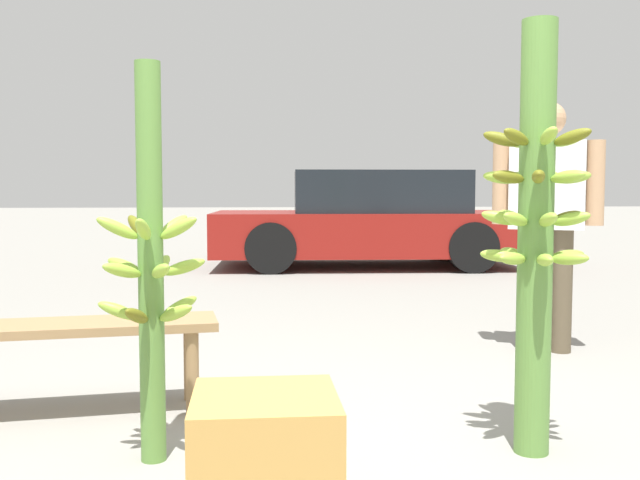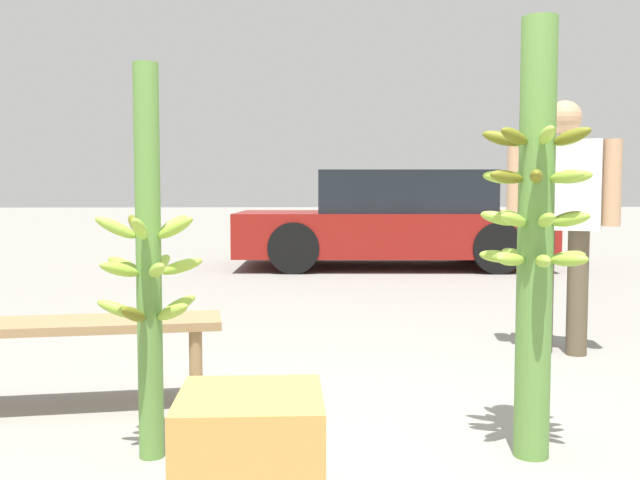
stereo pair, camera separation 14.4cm
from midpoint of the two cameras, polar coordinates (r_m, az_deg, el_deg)
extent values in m
cylinder|color=#5B8C3D|center=(2.73, -12.09, -1.85)|extent=(0.09, 0.09, 1.49)
ellipsoid|color=#93BC3D|center=(2.80, -10.32, 1.11)|extent=(0.14, 0.16, 0.11)
ellipsoid|color=#656718|center=(2.83, -13.03, 1.10)|extent=(0.13, 0.16, 0.11)
ellipsoid|color=#93BC3D|center=(2.72, -14.57, 0.95)|extent=(0.17, 0.08, 0.11)
ellipsoid|color=#93BC3D|center=(2.61, -12.72, 0.86)|extent=(0.06, 0.17, 0.11)
ellipsoid|color=#93BC3D|center=(2.66, -9.99, 0.96)|extent=(0.17, 0.10, 0.11)
ellipsoid|color=#93BC3D|center=(2.62, -11.40, -2.38)|extent=(0.11, 0.17, 0.09)
ellipsoid|color=#93BC3D|center=(2.73, -9.54, -2.10)|extent=(0.17, 0.06, 0.09)
ellipsoid|color=#93BC3D|center=(2.85, -11.20, -1.87)|extent=(0.08, 0.17, 0.09)
ellipsoid|color=#93BC3D|center=(2.81, -14.00, -1.98)|extent=(0.17, 0.12, 0.09)
ellipsoid|color=#93BC3D|center=(2.67, -14.27, -2.30)|extent=(0.16, 0.15, 0.09)
ellipsoid|color=#93BC3D|center=(2.78, -14.47, -5.39)|extent=(0.17, 0.05, 0.10)
ellipsoid|color=#656718|center=(2.65, -13.21, -5.81)|extent=(0.09, 0.17, 0.10)
ellipsoid|color=#93BC3D|center=(2.67, -10.23, -5.69)|extent=(0.16, 0.14, 0.10)
ellipsoid|color=#93BC3D|center=(2.81, -9.86, -5.21)|extent=(0.16, 0.14, 0.10)
ellipsoid|color=#93BC3D|center=(2.87, -12.40, -5.05)|extent=(0.10, 0.17, 0.10)
cylinder|color=#5B8C3D|center=(2.82, 18.25, -0.08)|extent=(0.13, 0.13, 1.66)
ellipsoid|color=#656718|center=(2.77, 20.96, 7.78)|extent=(0.14, 0.14, 0.09)
ellipsoid|color=#93BC3D|center=(2.88, 20.75, 7.63)|extent=(0.16, 0.07, 0.09)
ellipsoid|color=#93BC3D|center=(2.95, 18.88, 7.59)|extent=(0.12, 0.15, 0.09)
ellipsoid|color=#93BC3D|center=(2.92, 16.70, 7.67)|extent=(0.10, 0.16, 0.09)
ellipsoid|color=#656718|center=(2.81, 15.72, 7.83)|extent=(0.16, 0.09, 0.09)
ellipsoid|color=#656718|center=(2.71, 16.78, 7.96)|extent=(0.15, 0.12, 0.09)
ellipsoid|color=#93BC3D|center=(2.69, 19.18, 7.94)|extent=(0.06, 0.15, 0.09)
ellipsoid|color=#656718|center=(2.73, 16.18, 4.88)|extent=(0.15, 0.09, 0.06)
ellipsoid|color=#656718|center=(2.68, 18.41, 4.85)|extent=(0.09, 0.15, 0.06)
ellipsoid|color=#93BC3D|center=(2.73, 20.60, 4.78)|extent=(0.12, 0.15, 0.06)
ellipsoid|color=#93BC3D|center=(2.84, 20.99, 4.73)|extent=(0.15, 0.06, 0.06)
ellipsoid|color=#93BC3D|center=(2.93, 19.45, 4.74)|extent=(0.14, 0.14, 0.06)
ellipsoid|color=#93BC3D|center=(2.93, 17.17, 4.79)|extent=(0.06, 0.15, 0.06)
ellipsoid|color=#93BC3D|center=(2.84, 15.70, 4.85)|extent=(0.15, 0.12, 0.06)
ellipsoid|color=#93BC3D|center=(2.70, 16.71, 1.58)|extent=(0.15, 0.12, 0.08)
ellipsoid|color=#93BC3D|center=(2.68, 19.13, 1.52)|extent=(0.06, 0.15, 0.08)
ellipsoid|color=#93BC3D|center=(2.77, 20.85, 1.54)|extent=(0.14, 0.14, 0.08)
ellipsoid|color=#656718|center=(2.88, 20.57, 1.64)|extent=(0.16, 0.07, 0.08)
ellipsoid|color=#93BC3D|center=(2.94, 18.66, 1.73)|extent=(0.11, 0.15, 0.08)
ellipsoid|color=#93BC3D|center=(2.91, 16.50, 1.75)|extent=(0.10, 0.16, 0.08)
ellipsoid|color=#93BC3D|center=(2.80, 15.58, 1.69)|extent=(0.16, 0.09, 0.08)
ellipsoid|color=#93BC3D|center=(2.69, 18.90, -1.61)|extent=(0.06, 0.15, 0.06)
ellipsoid|color=#93BC3D|center=(2.77, 20.74, -1.50)|extent=(0.14, 0.14, 0.06)
ellipsoid|color=#93BC3D|center=(2.88, 20.61, -1.29)|extent=(0.15, 0.06, 0.06)
ellipsoid|color=#93BC3D|center=(2.95, 18.77, -1.13)|extent=(0.12, 0.15, 0.06)
ellipsoid|color=#93BC3D|center=(2.92, 16.55, -1.13)|extent=(0.09, 0.15, 0.06)
ellipsoid|color=#93BC3D|center=(2.82, 15.50, -1.29)|extent=(0.15, 0.09, 0.06)
ellipsoid|color=#93BC3D|center=(2.72, 16.49, -1.51)|extent=(0.15, 0.12, 0.06)
cylinder|color=brown|center=(4.70, 20.73, -3.97)|extent=(0.17, 0.17, 0.77)
cylinder|color=brown|center=(4.71, 18.26, -3.89)|extent=(0.17, 0.17, 0.77)
cube|color=white|center=(4.66, 19.68, 4.15)|extent=(0.49, 0.38, 0.55)
cylinder|color=tan|center=(4.65, 23.16, 4.23)|extent=(0.14, 0.14, 0.52)
cylinder|color=tan|center=(4.69, 16.24, 4.39)|extent=(0.14, 0.14, 0.52)
sphere|color=tan|center=(4.68, 19.81, 9.19)|extent=(0.21, 0.21, 0.21)
cube|color=#99754C|center=(3.44, -17.76, -6.46)|extent=(1.34, 0.50, 0.04)
cylinder|color=#99754C|center=(3.57, -8.76, -9.40)|extent=(0.06, 0.06, 0.38)
cylinder|color=#99754C|center=(3.34, -8.67, -10.38)|extent=(0.06, 0.06, 0.38)
cube|color=maroon|center=(9.51, 6.01, 0.57)|extent=(4.09, 1.97, 0.56)
cube|color=black|center=(9.51, 7.00, 3.86)|extent=(2.29, 1.74, 0.54)
cylinder|color=black|center=(8.68, -1.65, -0.63)|extent=(0.64, 0.23, 0.63)
cylinder|color=black|center=(10.28, -1.34, 0.09)|extent=(0.64, 0.23, 0.63)
cylinder|color=black|center=(8.95, 14.45, -0.62)|extent=(0.64, 0.23, 0.63)
cylinder|color=black|center=(10.51, 12.33, 0.08)|extent=(0.64, 0.23, 0.63)
cube|color=#C69347|center=(2.20, -3.63, -17.50)|extent=(0.42, 0.42, 0.42)
camera|label=1|loc=(0.07, -88.61, 0.10)|focal=40.00mm
camera|label=2|loc=(0.07, 91.39, -0.10)|focal=40.00mm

